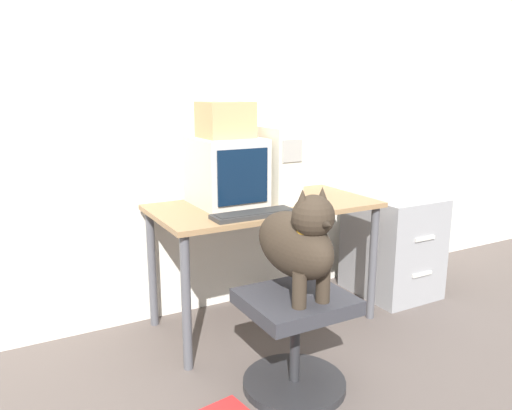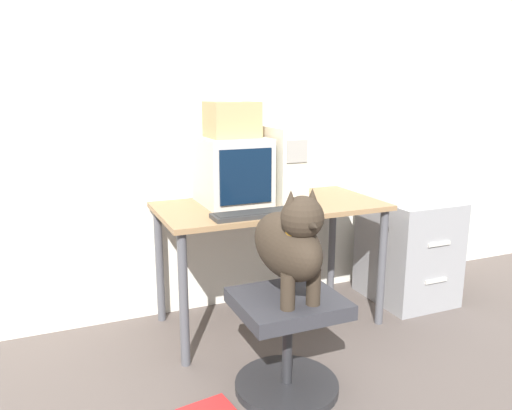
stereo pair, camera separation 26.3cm
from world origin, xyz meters
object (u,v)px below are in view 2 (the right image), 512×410
object	(u,v)px
keyboard	(255,214)
cardboard_box	(232,120)
office_chair	(287,338)
pc_tower	(280,164)
dog	(290,242)
filing_cabinet	(407,249)
crt_monitor	(232,171)

from	to	relation	value
keyboard	cardboard_box	world-z (taller)	cardboard_box
office_chair	pc_tower	bearing A→B (deg)	67.49
dog	keyboard	bearing A→B (deg)	87.30
filing_cabinet	keyboard	bearing A→B (deg)	-170.25
pc_tower	office_chair	bearing A→B (deg)	-112.51
filing_cabinet	cardboard_box	world-z (taller)	cardboard_box
dog	office_chair	bearing A→B (deg)	90.00
pc_tower	dog	distance (m)	0.88
dog	pc_tower	bearing A→B (deg)	67.72
crt_monitor	pc_tower	size ratio (longest dim) A/B	0.97
dog	filing_cabinet	size ratio (longest dim) A/B	0.76
pc_tower	cardboard_box	world-z (taller)	cardboard_box
keyboard	cardboard_box	bearing A→B (deg)	89.69
keyboard	pc_tower	bearing A→B (deg)	46.55
crt_monitor	filing_cabinet	xyz separation A→B (m)	(1.25, -0.13, -0.61)
crt_monitor	office_chair	distance (m)	1.07
pc_tower	keyboard	xyz separation A→B (m)	(-0.30, -0.32, -0.22)
office_chair	cardboard_box	xyz separation A→B (m)	(0.02, 0.81, 1.00)
pc_tower	cardboard_box	distance (m)	0.41
pc_tower	dog	bearing A→B (deg)	-112.28
office_chair	dog	bearing A→B (deg)	-90.00
crt_monitor	office_chair	xyz separation A→B (m)	(-0.02, -0.81, -0.70)
crt_monitor	dog	distance (m)	0.84
pc_tower	dog	size ratio (longest dim) A/B	0.84
keyboard	dog	xyz separation A→B (m)	(-0.02, -0.47, -0.02)
keyboard	filing_cabinet	size ratio (longest dim) A/B	0.66
dog	filing_cabinet	bearing A→B (deg)	28.30
crt_monitor	office_chair	world-z (taller)	crt_monitor
keyboard	office_chair	distance (m)	0.69
office_chair	crt_monitor	bearing A→B (deg)	88.29
pc_tower	office_chair	xyz separation A→B (m)	(-0.32, -0.78, -0.72)
crt_monitor	pc_tower	distance (m)	0.30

